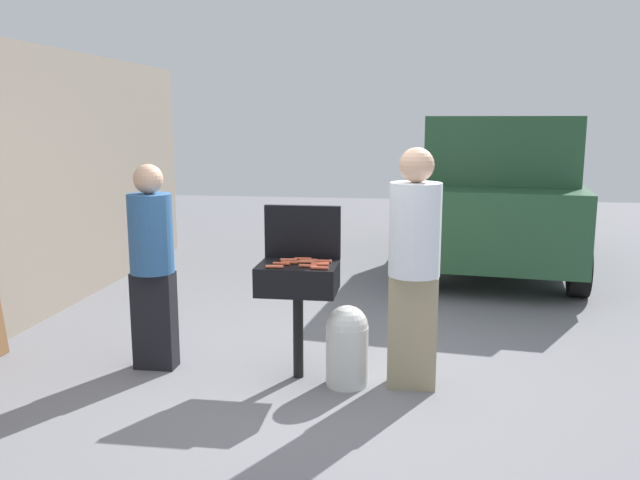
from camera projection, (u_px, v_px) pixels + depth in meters
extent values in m
plane|color=slate|center=(318.00, 385.00, 4.97)|extent=(24.00, 24.00, 0.00)
cube|color=gray|center=(8.00, 188.00, 6.13)|extent=(0.24, 8.00, 2.70)
cylinder|color=black|center=(298.00, 335.00, 5.08)|extent=(0.08, 0.08, 0.68)
cube|color=black|center=(298.00, 278.00, 4.99)|extent=(0.60, 0.44, 0.22)
cube|color=black|center=(303.00, 232.00, 5.15)|extent=(0.60, 0.05, 0.42)
cylinder|color=#AD4228|center=(308.00, 260.00, 5.05)|extent=(0.13, 0.03, 0.03)
cylinder|color=#C6593D|center=(306.00, 262.00, 4.99)|extent=(0.13, 0.04, 0.03)
cylinder|color=#B74C33|center=(308.00, 266.00, 4.85)|extent=(0.13, 0.04, 0.03)
cylinder|color=#AD4228|center=(303.00, 259.00, 5.10)|extent=(0.13, 0.04, 0.03)
cylinder|color=#AD4228|center=(320.00, 265.00, 4.89)|extent=(0.13, 0.04, 0.03)
cylinder|color=#C6593D|center=(289.00, 260.00, 5.06)|extent=(0.13, 0.04, 0.03)
cylinder|color=#B74C33|center=(321.00, 263.00, 4.94)|extent=(0.13, 0.03, 0.03)
cylinder|color=#AD4228|center=(282.00, 264.00, 4.92)|extent=(0.13, 0.03, 0.03)
cylinder|color=#B74C33|center=(320.00, 268.00, 4.79)|extent=(0.13, 0.03, 0.03)
cylinder|color=#B74C33|center=(323.00, 261.00, 5.02)|extent=(0.13, 0.03, 0.03)
cylinder|color=#AD4228|center=(290.00, 263.00, 4.97)|extent=(0.13, 0.03, 0.03)
cylinder|color=#C6593D|center=(274.00, 267.00, 4.83)|extent=(0.13, 0.04, 0.03)
cylinder|color=silver|center=(347.00, 355.00, 4.95)|extent=(0.32, 0.32, 0.46)
sphere|color=silver|center=(347.00, 326.00, 4.91)|extent=(0.31, 0.31, 0.31)
cube|color=black|center=(155.00, 320.00, 5.27)|extent=(0.33, 0.18, 0.79)
cylinder|color=#2D598C|center=(151.00, 234.00, 5.14)|extent=(0.35, 0.35, 0.63)
sphere|color=tan|center=(148.00, 179.00, 5.06)|extent=(0.23, 0.23, 0.23)
cube|color=gray|center=(412.00, 332.00, 4.88)|extent=(0.36, 0.20, 0.86)
cylinder|color=silver|center=(415.00, 230.00, 4.74)|extent=(0.38, 0.38, 0.68)
sphere|color=tan|center=(417.00, 165.00, 4.66)|extent=(0.25, 0.25, 0.25)
cube|color=#234C2D|center=(498.00, 209.00, 9.03)|extent=(2.41, 4.59, 0.90)
cube|color=#234C2D|center=(502.00, 147.00, 8.69)|extent=(2.06, 2.79, 0.80)
cylinder|color=black|center=(579.00, 269.00, 7.42)|extent=(0.29, 0.66, 0.64)
cylinder|color=black|center=(419.00, 260.00, 7.88)|extent=(0.29, 0.66, 0.64)
cylinder|color=black|center=(556.00, 226.00, 10.35)|extent=(0.29, 0.66, 0.64)
cylinder|color=black|center=(440.00, 222.00, 10.81)|extent=(0.29, 0.66, 0.64)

